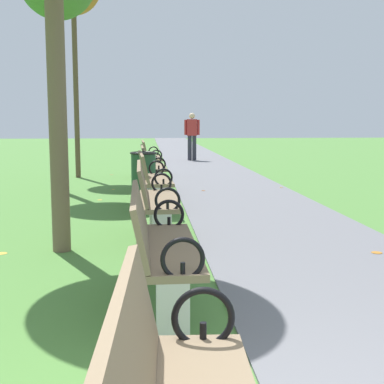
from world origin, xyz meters
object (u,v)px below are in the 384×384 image
object	(u,v)px
park_bench_5	(151,167)
pedestrian_walking	(192,134)
trash_bin	(144,175)
park_bench_6	(150,158)
park_bench_2	(159,247)
park_bench_3	(155,200)
park_bench_4	(153,179)

from	to	relation	value
park_bench_5	pedestrian_walking	bearing A→B (deg)	79.36
trash_bin	park_bench_6	bearing A→B (deg)	87.65
park_bench_5	park_bench_2	bearing A→B (deg)	-90.00
park_bench_5	park_bench_3	bearing A→B (deg)	-90.00
park_bench_2	park_bench_3	size ratio (longest dim) A/B	1.00
park_bench_4	park_bench_6	distance (m)	4.85
pedestrian_walking	park_bench_3	bearing A→B (deg)	-96.80
park_bench_2	park_bench_5	size ratio (longest dim) A/B	1.00
park_bench_5	park_bench_6	distance (m)	2.55
park_bench_2	trash_bin	bearing A→B (deg)	91.45
pedestrian_walking	trash_bin	bearing A→B (deg)	-100.34
park_bench_2	park_bench_6	world-z (taller)	same
park_bench_4	trash_bin	distance (m)	1.27
park_bench_2	park_bench_6	distance (m)	9.41
park_bench_5	park_bench_6	xyz separation A→B (m)	(0.00, 2.55, 0.00)
park_bench_3	pedestrian_walking	distance (m)	12.40
park_bench_4	park_bench_2	bearing A→B (deg)	-90.00
park_bench_3	trash_bin	xyz separation A→B (m)	(-0.15, 3.45, -0.06)
park_bench_3	pedestrian_walking	world-z (taller)	pedestrian_walking
park_bench_5	trash_bin	xyz separation A→B (m)	(-0.15, -1.04, -0.06)
park_bench_3	park_bench_5	xyz separation A→B (m)	(0.00, 4.50, 0.00)
park_bench_2	pedestrian_walking	xyz separation A→B (m)	(1.47, 14.67, 0.44)
park_bench_4	park_bench_6	size ratio (longest dim) A/B	1.00
park_bench_2	park_bench_6	bearing A→B (deg)	90.00
park_bench_6	trash_bin	size ratio (longest dim) A/B	1.92
park_bench_3	pedestrian_walking	xyz separation A→B (m)	(1.47, 12.30, 0.44)
park_bench_2	park_bench_4	xyz separation A→B (m)	(0.00, 4.56, 0.00)
trash_bin	park_bench_3	bearing A→B (deg)	-87.56
park_bench_6	pedestrian_walking	xyz separation A→B (m)	(1.47, 5.26, 0.44)
park_bench_2	park_bench_4	distance (m)	4.56
park_bench_3	park_bench_4	xyz separation A→B (m)	(0.00, 2.19, 0.00)
park_bench_6	park_bench_3	bearing A→B (deg)	-90.00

